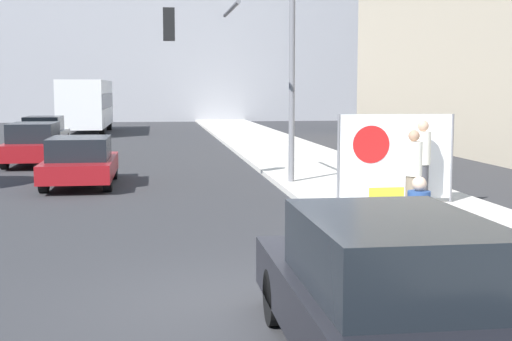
{
  "coord_description": "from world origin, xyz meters",
  "views": [
    {
      "loc": [
        -1.04,
        -8.52,
        2.65
      ],
      "look_at": [
        0.9,
        5.22,
        1.07
      ],
      "focal_mm": 50.0,
      "sensor_mm": 36.0,
      "label": 1
    }
  ],
  "objects": [
    {
      "name": "car_on_road_midblock",
      "position": [
        -5.28,
        17.31,
        0.74
      ],
      "size": [
        1.76,
        4.49,
        1.48
      ],
      "color": "maroon",
      "rests_on": "ground_plane"
    },
    {
      "name": "car_on_road_nearest",
      "position": [
        -3.11,
        11.42,
        0.68
      ],
      "size": [
        1.83,
        4.17,
        1.35
      ],
      "color": "maroon",
      "rests_on": "ground_plane"
    },
    {
      "name": "jogger_on_sidewalk",
      "position": [
        3.89,
        4.63,
        1.03
      ],
      "size": [
        0.34,
        0.34,
        1.72
      ],
      "rotation": [
        0.0,
        0.0,
        3.17
      ],
      "color": "#756651",
      "rests_on": "sidewalk_curb"
    },
    {
      "name": "ground_plane",
      "position": [
        0.0,
        0.0,
        0.0
      ],
      "size": [
        160.0,
        160.0,
        0.0
      ],
      "primitive_type": "plane",
      "color": "#303033"
    },
    {
      "name": "protest_banner",
      "position": [
        4.14,
        6.42,
        1.18
      ],
      "size": [
        2.64,
        0.06,
        1.96
      ],
      "color": "slate",
      "rests_on": "sidewalk_curb"
    },
    {
      "name": "seated_protester",
      "position": [
        2.81,
        1.47,
        0.8
      ],
      "size": [
        1.0,
        0.77,
        1.21
      ],
      "rotation": [
        0.0,
        0.0,
        0.13
      ],
      "color": "#474C56",
      "rests_on": "sidewalk_curb"
    },
    {
      "name": "city_bus_on_road",
      "position": [
        -5.15,
        35.83,
        1.83
      ],
      "size": [
        2.5,
        10.15,
        3.18
      ],
      "color": "silver",
      "rests_on": "ground_plane"
    },
    {
      "name": "traffic_light_pole",
      "position": [
        1.27,
        10.46,
        3.52
      ],
      "size": [
        3.5,
        3.27,
        4.9
      ],
      "color": "slate",
      "rests_on": "sidewalk_curb"
    },
    {
      "name": "sidewalk_curb",
      "position": [
        4.26,
        15.0,
        0.07
      ],
      "size": [
        4.12,
        90.0,
        0.15
      ],
      "primitive_type": "cube",
      "color": "beige",
      "rests_on": "ground_plane"
    },
    {
      "name": "pedestrian_behind",
      "position": [
        4.62,
        6.03,
        1.1
      ],
      "size": [
        0.34,
        0.34,
        1.85
      ],
      "rotation": [
        0.0,
        0.0,
        1.91
      ],
      "color": "#424247",
      "rests_on": "sidewalk_curb"
    },
    {
      "name": "parked_car_curbside",
      "position": [
        1.08,
        -2.29,
        0.75
      ],
      "size": [
        1.83,
        4.55,
        1.5
      ],
      "color": "black",
      "rests_on": "ground_plane"
    },
    {
      "name": "car_on_road_distant",
      "position": [
        -5.97,
        24.21,
        0.72
      ],
      "size": [
        1.75,
        4.22,
        1.46
      ],
      "color": "white",
      "rests_on": "ground_plane"
    }
  ]
}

